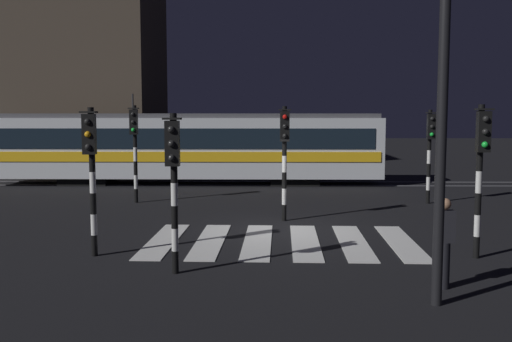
{
  "coord_description": "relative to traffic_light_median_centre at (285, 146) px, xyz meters",
  "views": [
    {
      "loc": [
        -0.44,
        -16.29,
        3.29
      ],
      "look_at": [
        -0.71,
        2.72,
        1.4
      ],
      "focal_mm": 41.3,
      "sensor_mm": 36.0,
      "label": 1
    }
  ],
  "objects": [
    {
      "name": "building_backdrop",
      "position": [
        -14.41,
        16.28,
        4.05
      ],
      "size": [
        15.17,
        8.0,
        12.69
      ],
      "primitive_type": "cube",
      "color": "#42382D",
      "rests_on": "ground"
    },
    {
      "name": "rail_near",
      "position": [
        -0.17,
        8.68,
        -2.28
      ],
      "size": [
        80.0,
        0.12,
        0.03
      ],
      "primitive_type": "cube",
      "color": "#59595E",
      "rests_on": "ground"
    },
    {
      "name": "traffic_light_corner_near_left",
      "position": [
        -4.52,
        -4.49,
        -0.05
      ],
      "size": [
        0.36,
        0.42,
        3.41
      ],
      "color": "black",
      "rests_on": "ground"
    },
    {
      "name": "crosswalk_zebra",
      "position": [
        -0.17,
        -2.87,
        -2.29
      ],
      "size": [
        6.89,
        4.38,
        0.02
      ],
      "color": "silver",
      "rests_on": "ground"
    },
    {
      "name": "street_lamp_near_kerb",
      "position": [
        2.35,
        -8.02,
        2.51
      ],
      "size": [
        0.44,
        1.21,
        7.66
      ],
      "color": "black",
      "rests_on": "ground"
    },
    {
      "name": "traffic_light_corner_far_right",
      "position": [
        5.34,
        3.51,
        -0.06
      ],
      "size": [
        0.36,
        0.42,
        3.4
      ],
      "color": "black",
      "rests_on": "ground"
    },
    {
      "name": "traffic_light_corner_far_left",
      "position": [
        -5.31,
        3.58,
        0.05
      ],
      "size": [
        0.36,
        0.42,
        3.55
      ],
      "color": "black",
      "rests_on": "ground"
    },
    {
      "name": "tram",
      "position": [
        -4.03,
        9.4,
        -0.55
      ],
      "size": [
        17.62,
        2.58,
        4.15
      ],
      "color": "silver",
      "rests_on": "ground"
    },
    {
      "name": "rail_far",
      "position": [
        -0.17,
        10.12,
        -2.28
      ],
      "size": [
        80.0,
        0.12,
        0.03
      ],
      "primitive_type": "cube",
      "color": "#59595E",
      "rests_on": "ground"
    },
    {
      "name": "pedestrian_waiting_at_kerb",
      "position": [
        2.75,
        -6.81,
        -1.42
      ],
      "size": [
        0.36,
        0.24,
        1.71
      ],
      "color": "black",
      "rests_on": "ground"
    },
    {
      "name": "traffic_light_corner_near_right",
      "position": [
        4.21,
        -4.57,
        -0.01
      ],
      "size": [
        0.36,
        0.42,
        3.47
      ],
      "color": "black",
      "rests_on": "ground"
    },
    {
      "name": "traffic_light_median_centre",
      "position": [
        0.0,
        0.0,
        0.0
      ],
      "size": [
        0.36,
        0.42,
        3.48
      ],
      "color": "black",
      "rests_on": "ground"
    },
    {
      "name": "traffic_light_kerb_mid_left",
      "position": [
        -2.43,
        -5.94,
        -0.13
      ],
      "size": [
        0.36,
        0.42,
        3.28
      ],
      "color": "black",
      "rests_on": "ground"
    },
    {
      "name": "ground_plane",
      "position": [
        -0.17,
        -1.36,
        -2.3
      ],
      "size": [
        120.0,
        120.0,
        0.0
      ],
      "primitive_type": "plane",
      "color": "black"
    }
  ]
}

